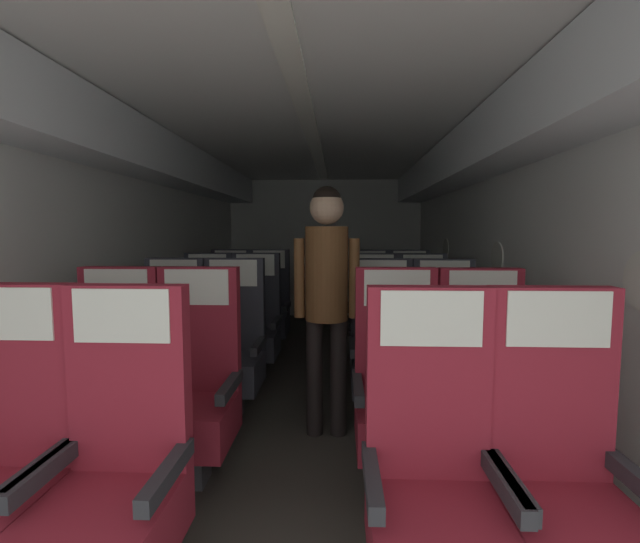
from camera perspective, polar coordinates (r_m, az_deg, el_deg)
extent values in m
cube|color=#3D3833|center=(3.86, -1.17, -15.63)|extent=(3.33, 7.27, 0.02)
cube|color=silver|center=(4.03, -23.99, 1.18)|extent=(0.08, 6.87, 2.22)
cube|color=silver|center=(3.84, 22.77, 1.05)|extent=(0.08, 6.87, 2.22)
cube|color=silver|center=(3.71, -1.24, 18.59)|extent=(3.21, 6.87, 0.06)
cube|color=silver|center=(7.06, 0.64, 3.14)|extent=(3.21, 0.06, 2.22)
cube|color=silver|center=(3.98, -21.40, 14.09)|extent=(0.38, 6.60, 0.36)
cube|color=silver|center=(3.82, 19.88, 14.53)|extent=(0.38, 6.60, 0.36)
cube|color=white|center=(3.70, -1.24, 17.99)|extent=(0.12, 6.19, 0.02)
cylinder|color=white|center=(3.83, 22.16, 1.72)|extent=(0.01, 0.26, 0.26)
cylinder|color=white|center=(5.47, 16.14, 2.82)|extent=(0.01, 0.26, 0.26)
cube|color=maroon|center=(2.11, -34.67, -10.95)|extent=(0.45, 0.09, 0.71)
cube|color=#28282D|center=(1.93, -32.52, -20.75)|extent=(0.05, 0.40, 0.06)
cube|color=silver|center=(2.02, -35.83, -4.52)|extent=(0.36, 0.01, 0.20)
cube|color=maroon|center=(1.90, -25.95, -27.89)|extent=(0.45, 0.48, 0.23)
cube|color=maroon|center=(1.86, -23.61, -12.57)|extent=(0.45, 0.09, 0.71)
cube|color=#28282D|center=(1.72, -19.32, -23.65)|extent=(0.05, 0.40, 0.06)
cube|color=#28282D|center=(1.91, -32.33, -21.12)|extent=(0.05, 0.40, 0.06)
cube|color=silver|center=(1.76, -24.57, -5.32)|extent=(0.36, 0.01, 0.20)
cube|color=maroon|center=(1.90, 29.94, -28.12)|extent=(0.45, 0.48, 0.23)
cube|color=maroon|center=(1.86, 27.78, -12.75)|extent=(0.45, 0.09, 0.71)
cube|color=#28282D|center=(1.72, 23.27, -23.79)|extent=(0.05, 0.40, 0.06)
cube|color=silver|center=(1.76, 28.77, -5.50)|extent=(0.36, 0.01, 0.20)
cube|color=maroon|center=(1.76, 14.91, -30.58)|extent=(0.45, 0.48, 0.23)
cube|color=maroon|center=(1.71, 13.86, -13.83)|extent=(0.45, 0.09, 0.71)
cube|color=#28282D|center=(1.70, 22.87, -24.01)|extent=(0.05, 0.40, 0.06)
cube|color=#28282D|center=(1.62, 6.82, -25.29)|extent=(0.05, 0.40, 0.06)
cube|color=silver|center=(1.60, 14.38, -6.00)|extent=(0.36, 0.01, 0.20)
cube|color=#38383D|center=(2.84, -25.83, -21.39)|extent=(0.16, 0.17, 0.23)
cube|color=maroon|center=(2.75, -26.03, -17.17)|extent=(0.45, 0.48, 0.23)
cube|color=maroon|center=(2.78, -24.48, -6.76)|extent=(0.45, 0.09, 0.71)
cube|color=#28282D|center=(2.59, -21.89, -13.66)|extent=(0.05, 0.40, 0.06)
cube|color=#28282D|center=(2.79, -30.18, -12.62)|extent=(0.05, 0.40, 0.06)
cube|color=silver|center=(2.70, -25.13, -1.83)|extent=(0.36, 0.01, 0.20)
cube|color=#38383D|center=(2.68, -16.39, -22.82)|extent=(0.16, 0.17, 0.23)
cube|color=maroon|center=(2.58, -16.53, -18.39)|extent=(0.45, 0.48, 0.23)
cube|color=maroon|center=(2.61, -15.39, -7.24)|extent=(0.45, 0.09, 0.71)
cube|color=#28282D|center=(2.45, -11.72, -14.51)|extent=(0.05, 0.40, 0.06)
cube|color=#28282D|center=(2.58, -21.30, -13.69)|extent=(0.05, 0.40, 0.06)
cube|color=silver|center=(2.53, -15.85, -1.99)|extent=(0.36, 0.01, 0.20)
cube|color=#38383D|center=(2.66, 20.89, -23.10)|extent=(0.16, 0.17, 0.23)
cube|color=maroon|center=(2.57, 21.06, -18.66)|extent=(0.45, 0.48, 0.23)
cube|color=maroon|center=(2.60, 20.03, -7.43)|extent=(0.45, 0.09, 0.71)
cube|color=#28282D|center=(2.57, 25.92, -13.97)|extent=(0.05, 0.40, 0.06)
cube|color=#28282D|center=(2.43, 16.23, -14.71)|extent=(0.05, 0.40, 0.06)
cube|color=silver|center=(2.51, 20.52, -2.16)|extent=(0.36, 0.01, 0.20)
cube|color=#38383D|center=(2.59, 10.13, -23.76)|extent=(0.16, 0.17, 0.23)
cube|color=maroon|center=(2.48, 10.22, -19.21)|extent=(0.45, 0.48, 0.23)
cube|color=maroon|center=(2.52, 9.80, -7.58)|extent=(0.45, 0.09, 0.71)
cube|color=#28282D|center=(2.45, 15.48, -14.60)|extent=(0.05, 0.40, 0.06)
cube|color=#28282D|center=(2.39, 4.99, -14.91)|extent=(0.05, 0.40, 0.06)
cube|color=silver|center=(2.43, 10.03, -2.15)|extent=(0.36, 0.01, 0.20)
cube|color=#38383D|center=(3.54, -19.06, -15.74)|extent=(0.16, 0.17, 0.23)
cube|color=#33333D|center=(3.47, -19.17, -12.26)|extent=(0.45, 0.48, 0.23)
cube|color=#33333D|center=(3.54, -18.23, -4.08)|extent=(0.45, 0.09, 0.71)
cube|color=#28282D|center=(3.34, -15.79, -9.23)|extent=(0.05, 0.40, 0.06)
cube|color=#28282D|center=(3.50, -22.59, -8.78)|extent=(0.05, 0.40, 0.06)
cube|color=silver|center=(3.47, -18.62, -0.17)|extent=(0.36, 0.01, 0.20)
cube|color=#38383D|center=(3.42, -11.61, -16.34)|extent=(0.16, 0.17, 0.23)
cube|color=#33333D|center=(3.34, -11.68, -12.75)|extent=(0.45, 0.48, 0.23)
cube|color=#33333D|center=(3.42, -11.02, -4.24)|extent=(0.45, 0.09, 0.71)
cube|color=#28282D|center=(3.24, -8.00, -9.53)|extent=(0.05, 0.40, 0.06)
cube|color=#28282D|center=(3.35, -15.37, -9.20)|extent=(0.05, 0.40, 0.06)
cube|color=silver|center=(3.34, -11.28, -0.19)|extent=(0.36, 0.01, 0.20)
cube|color=#38383D|center=(3.39, 16.19, -16.61)|extent=(0.16, 0.17, 0.23)
cube|color=#33333D|center=(3.32, 16.29, -12.99)|extent=(0.45, 0.48, 0.23)
cube|color=#33333D|center=(3.39, 15.71, -4.41)|extent=(0.45, 0.09, 0.71)
cube|color=#28282D|center=(3.32, 20.05, -9.45)|extent=(0.05, 0.40, 0.06)
cube|color=#28282D|center=(3.22, 12.59, -9.72)|extent=(0.05, 0.40, 0.06)
cube|color=silver|center=(3.31, 15.99, -0.34)|extent=(0.36, 0.01, 0.20)
cube|color=#38383D|center=(3.34, 8.16, -16.84)|extent=(0.16, 0.17, 0.23)
cube|color=#33333D|center=(3.26, 8.21, -13.16)|extent=(0.45, 0.48, 0.23)
cube|color=#33333D|center=(3.33, 7.98, -4.43)|extent=(0.45, 0.09, 0.71)
cube|color=#28282D|center=(3.23, 12.12, -9.65)|extent=(0.05, 0.40, 0.06)
cube|color=#28282D|center=(3.19, 4.34, -9.75)|extent=(0.05, 0.40, 0.06)
cube|color=silver|center=(3.26, 8.11, -0.28)|extent=(0.36, 0.01, 0.20)
cube|color=#38383D|center=(4.28, -14.82, -11.95)|extent=(0.16, 0.17, 0.23)
cube|color=#33333D|center=(4.22, -14.89, -9.03)|extent=(0.45, 0.48, 0.23)
cube|color=#33333D|center=(4.32, -14.26, -2.36)|extent=(0.45, 0.09, 0.71)
cube|color=#28282D|center=(4.12, -12.08, -6.44)|extent=(0.05, 0.40, 0.06)
cube|color=#28282D|center=(4.24, -17.75, -6.22)|extent=(0.05, 0.40, 0.06)
cube|color=silver|center=(4.25, -14.52, 0.86)|extent=(0.36, 0.01, 0.20)
cube|color=#38383D|center=(4.17, -8.67, -12.30)|extent=(0.16, 0.17, 0.23)
cube|color=#33333D|center=(4.11, -8.72, -9.30)|extent=(0.45, 0.48, 0.23)
cube|color=#33333D|center=(4.21, -8.29, -2.44)|extent=(0.45, 0.09, 0.71)
cube|color=#28282D|center=(4.03, -5.73, -6.61)|extent=(0.05, 0.40, 0.06)
cube|color=#28282D|center=(4.11, -11.73, -6.45)|extent=(0.05, 0.40, 0.06)
cube|color=silver|center=(4.14, -8.45, 0.86)|extent=(0.36, 0.01, 0.20)
cube|color=#38383D|center=(4.16, 13.42, -12.43)|extent=(0.16, 0.17, 0.23)
cube|color=#33333D|center=(4.10, 13.48, -9.43)|extent=(0.45, 0.48, 0.23)
cube|color=#33333D|center=(4.20, 13.12, -2.54)|extent=(0.45, 0.09, 0.71)
cube|color=#28282D|center=(4.10, 16.52, -6.59)|extent=(0.05, 0.40, 0.06)
cube|color=#28282D|center=(4.02, 10.50, -6.70)|extent=(0.05, 0.40, 0.06)
cube|color=silver|center=(4.12, 13.30, 0.77)|extent=(0.36, 0.01, 0.20)
cube|color=#38383D|center=(4.11, 7.11, -12.55)|extent=(0.16, 0.17, 0.23)
cube|color=#33333D|center=(4.05, 7.15, -9.51)|extent=(0.45, 0.48, 0.23)
cube|color=#33333D|center=(4.15, 7.00, -2.54)|extent=(0.45, 0.09, 0.71)
cube|color=#28282D|center=(4.02, 10.26, -6.67)|extent=(0.05, 0.40, 0.06)
cube|color=#28282D|center=(3.99, 4.07, -6.71)|extent=(0.05, 0.40, 0.06)
cube|color=silver|center=(4.07, 7.09, 0.82)|extent=(0.36, 0.01, 0.20)
cube|color=#38383D|center=(5.06, -11.85, -9.22)|extent=(0.16, 0.17, 0.23)
cube|color=#33333D|center=(5.01, -11.89, -6.73)|extent=(0.45, 0.48, 0.23)
cube|color=#33333D|center=(5.12, -11.45, -1.14)|extent=(0.45, 0.09, 0.71)
cube|color=#28282D|center=(4.92, -9.50, -4.49)|extent=(0.05, 0.40, 0.06)
cube|color=#28282D|center=(5.03, -14.32, -4.38)|extent=(0.05, 0.40, 0.06)
cube|color=silver|center=(5.05, -11.63, 1.58)|extent=(0.36, 0.01, 0.20)
cube|color=#38383D|center=(4.97, -6.85, -9.41)|extent=(0.16, 0.17, 0.23)
cube|color=#33333D|center=(4.92, -6.88, -6.87)|extent=(0.45, 0.48, 0.23)
cube|color=#33333D|center=(5.03, -6.57, -1.18)|extent=(0.45, 0.09, 0.71)
cube|color=#28282D|center=(4.85, -4.38, -4.58)|extent=(0.05, 0.40, 0.06)
cube|color=#28282D|center=(4.92, -9.39, -4.49)|extent=(0.05, 0.40, 0.06)
cube|color=silver|center=(4.97, -6.69, 1.59)|extent=(0.36, 0.01, 0.20)
cube|color=#38383D|center=(4.95, 11.70, -9.53)|extent=(0.16, 0.17, 0.23)
cube|color=#33333D|center=(4.90, 11.74, -6.99)|extent=(0.45, 0.48, 0.23)
cube|color=#33333D|center=(5.02, 11.49, -1.27)|extent=(0.45, 0.09, 0.71)
cube|color=#28282D|center=(4.90, 14.28, -4.62)|extent=(0.05, 0.40, 0.06)
cube|color=#28282D|center=(4.83, 9.25, -4.67)|extent=(0.05, 0.40, 0.06)
cube|color=silver|center=(4.95, 11.62, 1.51)|extent=(0.36, 0.01, 0.20)
cube|color=#38383D|center=(4.90, 6.45, -9.61)|extent=(0.16, 0.17, 0.23)
cube|color=#33333D|center=(4.85, 6.47, -7.04)|extent=(0.45, 0.48, 0.23)
cube|color=#33333D|center=(4.97, 6.38, -1.26)|extent=(0.45, 0.09, 0.71)
cube|color=#28282D|center=(4.83, 9.06, -4.67)|extent=(0.05, 0.40, 0.06)
cube|color=#28282D|center=(4.80, 3.92, -4.68)|extent=(0.05, 0.40, 0.06)
cube|color=silver|center=(4.90, 6.44, 1.55)|extent=(0.36, 0.01, 0.20)
cylinder|color=black|center=(3.00, -0.72, -13.64)|extent=(0.11, 0.11, 0.78)
cylinder|color=black|center=(3.00, 2.43, -13.67)|extent=(0.11, 0.11, 0.78)
cylinder|color=brown|center=(2.85, 0.87, -0.26)|extent=(0.28, 0.28, 0.61)
cylinder|color=brown|center=(2.87, -2.73, -0.85)|extent=(0.07, 0.07, 0.52)
cylinder|color=brown|center=(2.86, 4.48, -0.89)|extent=(0.07, 0.07, 0.52)
sphere|color=tan|center=(2.84, 0.88, 8.36)|extent=(0.22, 0.22, 0.22)
sphere|color=black|center=(2.85, 0.89, 9.25)|extent=(0.19, 0.19, 0.19)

